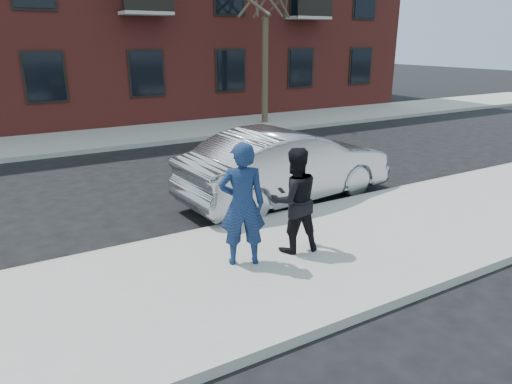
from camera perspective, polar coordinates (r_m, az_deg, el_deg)
ground at (r=8.68m, az=13.00°, el=-5.68°), size 100.00×100.00×0.00m
near_sidewalk at (r=8.49m, az=14.18°, el=-5.79°), size 50.00×3.50×0.15m
near_curb at (r=9.75m, az=6.91°, el=-2.13°), size 50.00×0.10×0.15m
far_sidewalk at (r=18.17m, az=-11.70°, el=7.26°), size 50.00×3.50×0.15m
far_curb at (r=16.50m, az=-9.69°, el=6.28°), size 50.00×0.10×0.15m
silver_sedan at (r=10.23m, az=3.91°, el=3.36°), size 5.15×2.23×1.65m
man_hoodie at (r=6.89m, az=-1.74°, el=-1.58°), size 0.83×0.69×1.94m
man_peacoat at (r=7.38m, az=4.78°, el=-1.04°), size 0.96×0.81×1.75m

